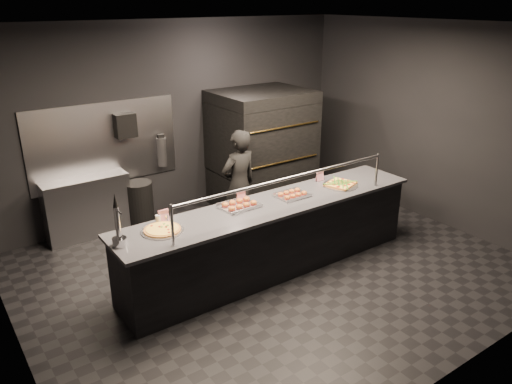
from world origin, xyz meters
TOP-DOWN VIEW (x-y plane):
  - room at (-0.02, 0.05)m, footprint 6.04×6.00m
  - service_counter at (0.00, -0.00)m, footprint 4.10×0.78m
  - pizza_oven at (1.20, 1.90)m, footprint 1.50×1.23m
  - prep_shelf at (-1.60, 2.32)m, footprint 1.20×0.35m
  - towel_dispenser at (-0.90, 2.39)m, footprint 0.30×0.20m
  - fire_extinguisher at (-0.35, 2.40)m, footprint 0.14×0.14m
  - beer_tap at (-1.95, 0.01)m, footprint 0.15×0.21m
  - round_pizza at (-1.45, 0.07)m, footprint 0.46×0.46m
  - slider_tray_a at (-0.40, 0.15)m, footprint 0.50×0.41m
  - slider_tray_b at (0.34, 0.04)m, footprint 0.42×0.31m
  - square_pizza at (1.12, -0.02)m, footprint 0.47×0.47m
  - condiment_jar at (-1.37, 0.28)m, footprint 0.15×0.06m
  - tent_cards at (-0.20, 0.28)m, footprint 2.47×0.04m
  - trash_bin at (-0.85, 2.22)m, footprint 0.42×0.42m
  - worker at (0.20, 1.07)m, footprint 0.61×0.43m

SIDE VIEW (x-z plane):
  - trash_bin at x=-0.85m, z-range 0.00..0.70m
  - prep_shelf at x=-1.60m, z-range 0.00..0.90m
  - service_counter at x=0.00m, z-range -0.22..1.15m
  - worker at x=0.20m, z-range 0.00..1.59m
  - round_pizza at x=-1.45m, z-range 0.92..0.95m
  - square_pizza at x=1.12m, z-range 0.92..0.96m
  - slider_tray_b at x=0.34m, z-range 0.91..0.98m
  - slider_tray_a at x=-0.40m, z-range 0.91..0.98m
  - pizza_oven at x=1.20m, z-range 0.01..1.92m
  - condiment_jar at x=-1.37m, z-range 0.92..1.02m
  - tent_cards at x=-0.20m, z-range 0.92..1.07m
  - fire_extinguisher at x=-0.35m, z-range 0.81..1.31m
  - beer_tap at x=-1.95m, z-range 0.80..1.37m
  - room at x=-0.02m, z-range 0.00..3.00m
  - towel_dispenser at x=-0.90m, z-range 1.38..1.73m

